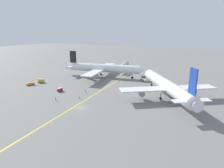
# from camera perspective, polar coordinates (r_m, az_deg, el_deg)

# --- Properties ---
(ground_plane) EXTENTS (600.00, 600.00, 0.00)m
(ground_plane) POSITION_cam_1_polar(r_m,az_deg,el_deg) (77.18, -9.01, -6.71)
(ground_plane) COLOR slate
(taxiway_stripe) EXTENTS (5.64, 119.91, 0.01)m
(taxiway_stripe) POSITION_cam_1_polar(r_m,az_deg,el_deg) (86.60, -6.99, -4.18)
(taxiway_stripe) COLOR yellow
(taxiway_stripe) RESTS_ON ground
(airliner_at_gate_left) EXTENTS (51.21, 45.56, 15.60)m
(airliner_at_gate_left) POSITION_cam_1_polar(r_m,az_deg,el_deg) (125.99, -2.62, 4.55)
(airliner_at_gate_left) COLOR white
(airliner_at_gate_left) RESTS_ON ground
(airliner_being_pushed) EXTENTS (37.71, 44.86, 16.81)m
(airliner_being_pushed) POSITION_cam_1_polar(r_m,az_deg,el_deg) (88.77, 15.30, -0.48)
(airliner_being_pushed) COLOR silver
(airliner_being_pushed) RESTS_ON ground
(pushback_tug) EXTENTS (7.04, 8.60, 2.86)m
(pushback_tug) POSITION_cam_1_polar(r_m,az_deg,el_deg) (117.32, 9.29, 1.47)
(pushback_tug) COLOR white
(pushback_tug) RESTS_ON ground
(gse_container_dolly_flat) EXTENTS (3.83, 3.34, 2.15)m
(gse_container_dolly_flat) POSITION_cam_1_polar(r_m,az_deg,el_deg) (118.72, -19.62, 0.93)
(gse_container_dolly_flat) COLOR slate
(gse_container_dolly_flat) RESTS_ON ground
(gse_baggage_cart_trailing) EXTENTS (1.64, 2.76, 1.71)m
(gse_baggage_cart_trailing) POSITION_cam_1_polar(r_m,az_deg,el_deg) (99.13, -14.69, -1.56)
(gse_baggage_cart_trailing) COLOR red
(gse_baggage_cart_trailing) RESTS_ON ground
(gse_belt_loader_portside) EXTENTS (2.52, 5.06, 3.02)m
(gse_belt_loader_portside) POSITION_cam_1_polar(r_m,az_deg,el_deg) (115.50, -22.29, 0.11)
(gse_belt_loader_portside) COLOR orange
(gse_belt_loader_portside) RESTS_ON ground
(ground_crew_marshaller_foreground) EXTENTS (0.36, 0.36, 1.64)m
(ground_crew_marshaller_foreground) POSITION_cam_1_polar(r_m,az_deg,el_deg) (87.02, -15.80, -3.98)
(ground_crew_marshaller_foreground) COLOR black
(ground_crew_marshaller_foreground) RESTS_ON ground
(ground_crew_ramp_agent_by_cones) EXTENTS (0.36, 0.36, 1.60)m
(ground_crew_ramp_agent_by_cones) POSITION_cam_1_polar(r_m,az_deg,el_deg) (95.30, -7.64, -1.88)
(ground_crew_ramp_agent_by_cones) COLOR #2D3351
(ground_crew_ramp_agent_by_cones) RESTS_ON ground
(ground_crew_wing_walker_right) EXTENTS (0.36, 0.36, 1.71)m
(ground_crew_wing_walker_right) POSITION_cam_1_polar(r_m,az_deg,el_deg) (86.75, -9.38, -3.62)
(ground_crew_wing_walker_right) COLOR #4C4C51
(ground_crew_wing_walker_right) RESTS_ON ground
(jet_bridge) EXTENTS (6.42, 22.74, 5.82)m
(jet_bridge) POSITION_cam_1_polar(r_m,az_deg,el_deg) (144.29, 3.30, 5.33)
(jet_bridge) COLOR #B7B7BC
(jet_bridge) RESTS_ON ground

